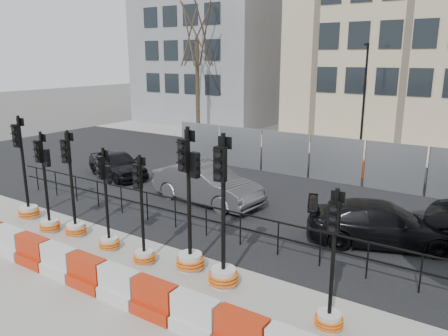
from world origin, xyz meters
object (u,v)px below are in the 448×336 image
Objects in this scene: traffic_signal_a at (27,198)px; car_c at (383,224)px; traffic_signal_h at (330,302)px; car_a at (117,164)px; traffic_signal_d at (108,226)px.

traffic_signal_a reaches higher than car_c.
traffic_signal_a is 1.18× the size of traffic_signal_h.
traffic_signal_h reaches higher than car_a.
traffic_signal_a is 4.14m from traffic_signal_d.
traffic_signal_a is at bearing -148.18° from car_a.
traffic_signal_d reaches higher than car_a.
traffic_signal_a is at bearing 175.63° from traffic_signal_h.
car_a is at bearing 152.22° from traffic_signal_h.
traffic_signal_h is 4.78m from car_c.
car_c is (10.43, 4.41, -0.09)m from traffic_signal_a.
traffic_signal_h is 0.75× the size of car_a.
car_c is at bearing 15.98° from traffic_signal_a.
car_a is (-12.03, 5.70, 0.01)m from traffic_signal_h.
traffic_signal_d is (4.13, -0.21, -0.02)m from traffic_signal_a.
car_a is (-1.42, 5.34, -0.10)m from traffic_signal_a.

